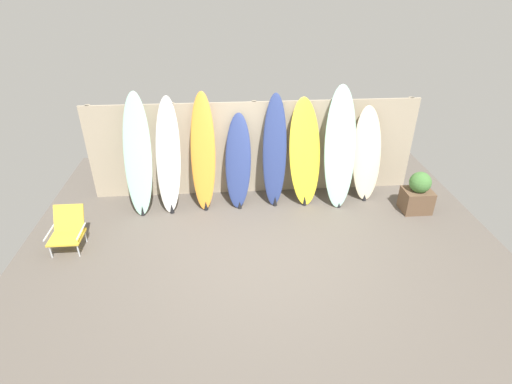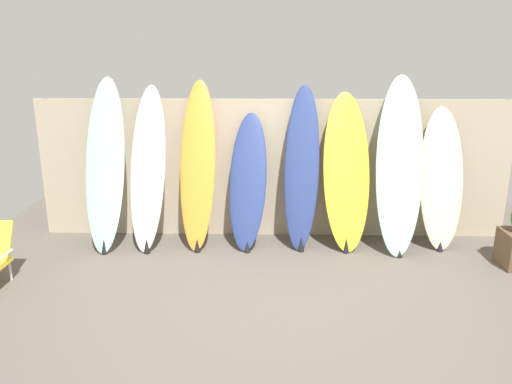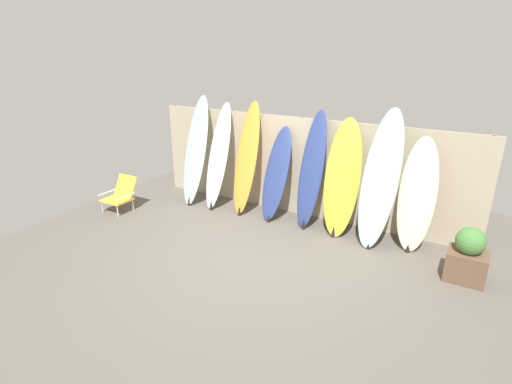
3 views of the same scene
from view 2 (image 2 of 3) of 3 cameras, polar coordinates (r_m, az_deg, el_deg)
name	(u,v)px [view 2 (image 2 of 3)]	position (r m, az deg, el deg)	size (l,w,h in m)	color
ground	(275,308)	(4.93, 2.13, -13.11)	(7.68, 7.68, 0.00)	#5B544C
fence_back	(273,169)	(6.49, 2.01, 2.66)	(6.08, 0.11, 1.80)	tan
surfboard_seafoam_0	(105,167)	(6.33, -16.87, 2.79)	(0.52, 0.70, 2.08)	#9ED6BC
surfboard_white_1	(148,170)	(6.23, -12.26, 2.53)	(0.52, 0.73, 1.99)	white
surfboard_orange_2	(198,167)	(6.15, -6.68, 2.88)	(0.48, 0.67, 2.05)	orange
surfboard_navy_3	(248,182)	(6.15, -0.93, 1.11)	(0.54, 0.70, 1.65)	navy
surfboard_navy_4	(302,169)	(6.13, 5.24, 2.62)	(0.49, 0.63, 1.99)	navy
surfboard_yellow_5	(346,173)	(6.19, 10.30, 2.12)	(0.63, 0.66, 1.91)	yellow
surfboard_seafoam_6	(399,166)	(6.23, 16.07, 2.87)	(0.62, 0.79, 2.11)	#9ED6BC
surfboard_cream_7	(441,180)	(6.51, 20.42, 1.34)	(0.57, 0.51, 1.74)	beige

